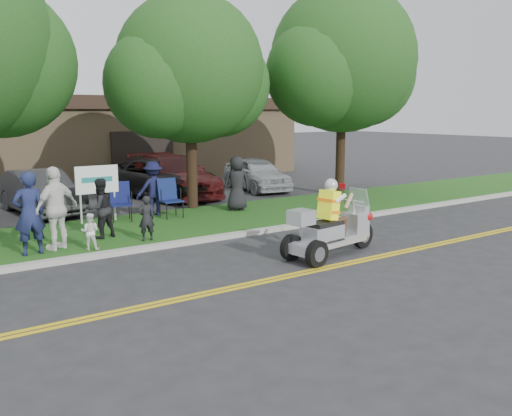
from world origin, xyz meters
TOP-DOWN VIEW (x-y plane):
  - ground at (0.00, 0.00)m, footprint 120.00×120.00m
  - centerline_near at (0.00, -0.58)m, footprint 60.00×0.10m
  - centerline_far at (0.00, -0.42)m, footprint 60.00×0.10m
  - curb at (0.00, 3.05)m, footprint 60.00×0.25m
  - grass_verge at (0.00, 5.20)m, footprint 60.00×4.00m
  - commercial_building at (2.00, 18.98)m, footprint 18.00×8.20m
  - tree_mid at (0.55, 7.23)m, footprint 5.88×4.80m
  - tree_right at (7.06, 7.03)m, footprint 6.86×5.60m
  - business_sign at (-2.90, 6.60)m, footprint 1.25×0.06m
  - trike_scooter at (0.36, 0.16)m, footprint 2.77×1.01m
  - lawn_chair_a at (-0.85, 6.14)m, footprint 0.62×0.64m
  - lawn_chair_b at (-2.28, 6.46)m, footprint 0.73×0.75m
  - spectator_adult_left at (-5.36, 3.81)m, footprint 0.72×0.50m
  - spectator_adult_mid at (-3.52, 4.53)m, footprint 0.86×0.74m
  - spectator_adult_right at (-4.73, 3.96)m, footprint 1.23×0.91m
  - spectator_chair_a at (-1.16, 6.60)m, footprint 1.10×0.64m
  - spectator_chair_b at (1.46, 5.93)m, footprint 1.00×0.81m
  - child_left at (-2.67, 3.61)m, footprint 0.44×0.32m
  - child_right at (-4.12, 3.50)m, footprint 0.52×0.49m
  - parked_car_left at (-3.85, 9.43)m, footprint 1.99×4.45m
  - parked_car_mid at (0.84, 10.55)m, footprint 3.92×5.83m
  - parked_car_right at (1.43, 10.55)m, footprint 2.39×5.52m
  - parked_car_far_right at (5.01, 9.99)m, footprint 2.22×4.31m

SIDE VIEW (x-z plane):
  - ground at x=0.00m, z-range 0.00..0.00m
  - centerline_near at x=0.00m, z-range 0.00..0.01m
  - centerline_far at x=0.00m, z-range 0.00..0.01m
  - grass_verge at x=0.00m, z-range 0.01..0.11m
  - curb at x=0.00m, z-range 0.00..0.12m
  - child_right at x=-4.12m, z-range 0.10..0.97m
  - trike_scooter at x=0.36m, z-range -0.27..1.54m
  - child_left at x=-2.67m, z-range 0.10..1.24m
  - parked_car_far_right at x=5.01m, z-range 0.00..1.40m
  - parked_car_left at x=-3.85m, z-range 0.00..1.42m
  - parked_car_mid at x=0.84m, z-range 0.00..1.49m
  - lawn_chair_b at x=-2.28m, z-range 0.18..1.32m
  - lawn_chair_a at x=-0.85m, z-range 0.18..1.35m
  - parked_car_right at x=1.43m, z-range 0.00..1.58m
  - spectator_adult_mid at x=-3.52m, z-range 0.10..1.63m
  - spectator_chair_a at x=-1.16m, z-range 0.10..1.79m
  - spectator_chair_b at x=1.46m, z-range 0.10..1.88m
  - spectator_adult_left at x=-5.36m, z-range 0.10..1.99m
  - spectator_adult_right at x=-4.73m, z-range 0.10..2.05m
  - business_sign at x=-2.90m, z-range 0.38..2.13m
  - commercial_building at x=2.00m, z-range 0.01..4.01m
  - tree_mid at x=0.55m, z-range 0.91..7.96m
  - tree_right at x=7.06m, z-range 0.99..9.06m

